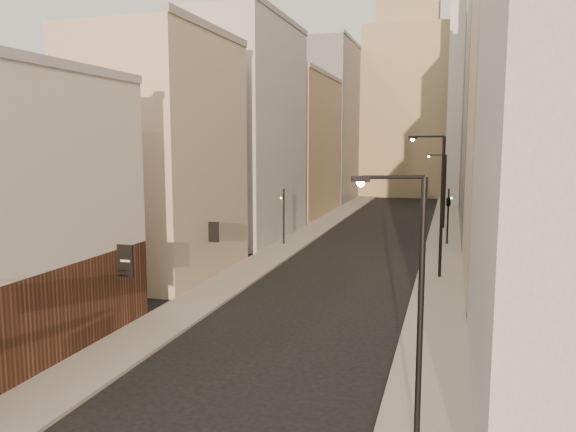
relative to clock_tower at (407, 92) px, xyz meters
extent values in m
cube|color=gray|center=(-5.50, -37.00, -17.56)|extent=(3.00, 140.00, 0.15)
cube|color=gray|center=(7.50, -37.00, -17.56)|extent=(3.00, 140.00, 0.15)
cube|color=#9C9BA0|center=(-7.20, -83.00, -5.53)|extent=(0.60, 16.00, 0.40)
cube|color=black|center=(-6.30, -78.00, -14.03)|extent=(0.80, 0.08, 1.50)
cube|color=black|center=(-6.30, -68.00, -14.23)|extent=(0.70, 0.08, 1.30)
cube|color=#B7A38D|center=(-11.00, -66.00, -9.63)|extent=(8.00, 12.00, 16.00)
cube|color=#9C9BA0|center=(-11.00, -50.00, -7.63)|extent=(8.00, 16.00, 20.00)
cube|color=tan|center=(-11.00, -32.00, -9.13)|extent=(8.00, 18.00, 17.00)
cube|color=gray|center=(-11.00, -12.00, -5.63)|extent=(8.00, 20.00, 24.00)
cube|color=#B7A38D|center=(13.00, -62.00, -7.63)|extent=(8.00, 16.00, 20.00)
cube|color=gray|center=(13.00, -42.00, -4.63)|extent=(8.00, 20.00, 26.00)
cube|color=gray|center=(19.00, -14.00, 7.37)|extent=(20.00, 22.00, 50.00)
cube|color=tan|center=(0.00, 0.00, -3.63)|extent=(14.00, 14.00, 28.00)
cube|color=tan|center=(0.00, 0.00, 13.37)|extent=(10.00, 10.00, 6.00)
cube|color=silver|center=(11.00, -14.00, -0.63)|extent=(8.00, 8.00, 34.00)
cylinder|color=black|center=(7.32, -84.33, -13.60)|extent=(0.18, 0.18, 8.06)
cylinder|color=black|center=(6.48, -84.64, -9.57)|extent=(1.72, 0.72, 0.11)
cube|color=black|center=(5.64, -84.95, -9.62)|extent=(0.53, 0.36, 0.16)
sphere|color=#FAAE3E|center=(5.64, -84.95, -9.73)|extent=(0.21, 0.21, 0.21)
cylinder|color=black|center=(7.46, -62.37, -12.93)|extent=(0.21, 0.21, 9.40)
cylinder|color=black|center=(6.45, -62.11, -8.23)|extent=(2.06, 0.63, 0.13)
cube|color=black|center=(5.43, -61.85, -8.28)|extent=(0.61, 0.36, 0.19)
sphere|color=#FAAE3E|center=(5.43, -61.85, -8.42)|extent=(0.25, 0.25, 0.25)
cylinder|color=black|center=(7.36, -39.89, -13.77)|extent=(0.17, 0.17, 7.74)
cylinder|color=black|center=(6.50, -39.93, -9.90)|extent=(1.72, 0.18, 0.10)
cube|color=black|center=(5.64, -39.97, -9.94)|extent=(0.48, 0.21, 0.15)
sphere|color=#FAAE3E|center=(5.64, -39.97, -10.05)|extent=(0.21, 0.21, 0.21)
cylinder|color=black|center=(-6.03, -53.55, -15.13)|extent=(0.16, 0.16, 5.00)
imported|color=black|center=(-6.03, -53.55, -13.43)|extent=(0.48, 0.48, 1.21)
sphere|color=#19E533|center=(-6.28, -53.55, -13.43)|extent=(0.16, 0.16, 0.16)
cylinder|color=black|center=(7.80, -49.46, -15.13)|extent=(0.16, 0.16, 5.00)
imported|color=black|center=(7.80, -49.46, -13.43)|extent=(0.86, 0.86, 1.51)
sphere|color=#19E533|center=(8.05, -49.46, -13.43)|extent=(0.16, 0.16, 0.16)
camera|label=1|loc=(8.05, -100.23, -8.63)|focal=35.00mm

